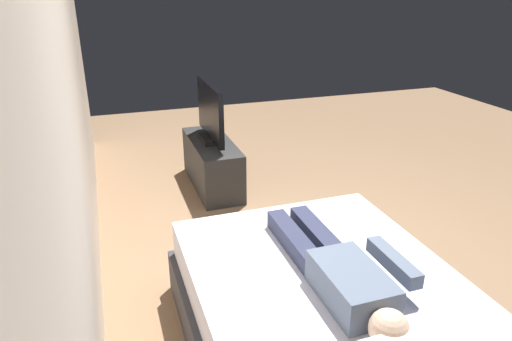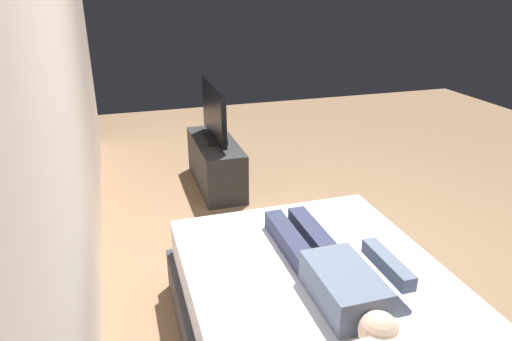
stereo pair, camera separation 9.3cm
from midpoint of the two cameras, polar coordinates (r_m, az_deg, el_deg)
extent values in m
plane|color=#8C6B4C|center=(3.62, 7.00, -12.00)|extent=(10.00, 10.00, 0.00)
cube|color=beige|center=(3.14, -23.21, 8.95)|extent=(6.40, 0.10, 2.80)
cube|color=white|center=(2.60, 8.71, -16.26)|extent=(1.99, 1.40, 0.24)
cube|color=slate|center=(2.41, 10.43, -13.64)|extent=(0.48, 0.28, 0.18)
sphere|color=beige|center=(2.20, 14.73, -18.27)|extent=(0.18, 0.18, 0.18)
cube|color=#2D334C|center=(2.86, 6.62, -7.95)|extent=(0.60, 0.11, 0.11)
cube|color=#2D334C|center=(2.81, 3.62, -8.52)|extent=(0.60, 0.11, 0.11)
cube|color=slate|center=(2.56, 15.44, -10.71)|extent=(0.40, 0.08, 0.08)
cube|color=black|center=(2.85, 15.13, -9.93)|extent=(0.15, 0.04, 0.02)
cube|color=#2D2D2D|center=(4.87, -5.93, 0.81)|extent=(1.10, 0.40, 0.50)
cube|color=black|center=(4.77, -6.06, 3.88)|extent=(0.32, 0.20, 0.05)
cube|color=black|center=(4.69, -6.21, 7.30)|extent=(0.88, 0.05, 0.54)
camera|label=1|loc=(0.05, -90.76, -0.31)|focal=32.68mm
camera|label=2|loc=(0.05, 89.24, 0.31)|focal=32.68mm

